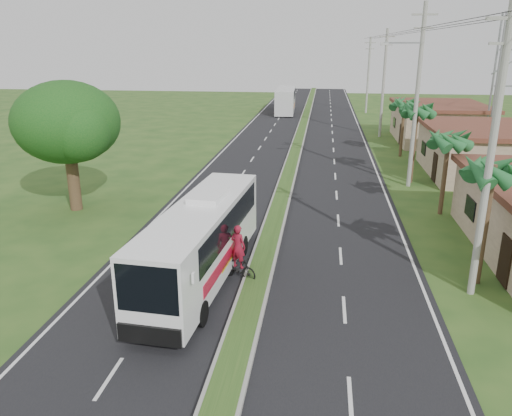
# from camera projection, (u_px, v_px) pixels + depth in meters

# --- Properties ---
(ground) EXTENTS (180.00, 180.00, 0.00)m
(ground) POSITION_uv_depth(u_px,v_px,m) (251.00, 304.00, 18.94)
(ground) COLOR #264A1B
(ground) RESTS_ON ground
(road_asphalt) EXTENTS (14.00, 160.00, 0.02)m
(road_asphalt) POSITION_uv_depth(u_px,v_px,m) (289.00, 175.00, 37.78)
(road_asphalt) COLOR black
(road_asphalt) RESTS_ON ground
(median_strip) EXTENTS (1.20, 160.00, 0.18)m
(median_strip) POSITION_uv_depth(u_px,v_px,m) (289.00, 174.00, 37.75)
(median_strip) COLOR gray
(median_strip) RESTS_ON ground
(lane_edge_left) EXTENTS (0.12, 160.00, 0.01)m
(lane_edge_left) POSITION_uv_depth(u_px,v_px,m) (202.00, 172.00, 38.63)
(lane_edge_left) COLOR silver
(lane_edge_left) RESTS_ON ground
(lane_edge_right) EXTENTS (0.12, 160.00, 0.01)m
(lane_edge_right) POSITION_uv_depth(u_px,v_px,m) (379.00, 178.00, 36.93)
(lane_edge_right) COLOR silver
(lane_edge_right) RESTS_ON ground
(shop_mid) EXTENTS (7.60, 10.60, 3.67)m
(shop_mid) POSITION_uv_depth(u_px,v_px,m) (478.00, 150.00, 37.31)
(shop_mid) COLOR #9E846B
(shop_mid) RESTS_ON ground
(shop_far) EXTENTS (8.60, 11.60, 3.82)m
(shop_far) POSITION_uv_depth(u_px,v_px,m) (438.00, 122.00, 50.48)
(shop_far) COLOR #9E846B
(shop_far) RESTS_ON ground
(palm_verge_a) EXTENTS (2.40, 2.40, 5.45)m
(palm_verge_a) POSITION_uv_depth(u_px,v_px,m) (493.00, 171.00, 19.15)
(palm_verge_a) COLOR #473321
(palm_verge_a) RESTS_ON ground
(palm_verge_b) EXTENTS (2.40, 2.40, 5.05)m
(palm_verge_b) POSITION_uv_depth(u_px,v_px,m) (449.00, 140.00, 27.70)
(palm_verge_b) COLOR #473321
(palm_verge_b) RESTS_ON ground
(palm_verge_c) EXTENTS (2.40, 2.40, 5.85)m
(palm_verge_c) POSITION_uv_depth(u_px,v_px,m) (417.00, 110.00, 34.13)
(palm_verge_c) COLOR #473321
(palm_verge_c) RESTS_ON ground
(palm_verge_d) EXTENTS (2.40, 2.40, 5.25)m
(palm_verge_d) POSITION_uv_depth(u_px,v_px,m) (405.00, 104.00, 42.72)
(palm_verge_d) COLOR #473321
(palm_verge_d) RESTS_ON ground
(shade_tree) EXTENTS (6.30, 6.00, 7.54)m
(shade_tree) POSITION_uv_depth(u_px,v_px,m) (65.00, 125.00, 28.35)
(shade_tree) COLOR #473321
(shade_tree) RESTS_ON ground
(utility_pole_a) EXTENTS (1.60, 0.28, 11.00)m
(utility_pole_a) POSITION_uv_depth(u_px,v_px,m) (491.00, 152.00, 17.98)
(utility_pole_a) COLOR gray
(utility_pole_a) RESTS_ON ground
(utility_pole_b) EXTENTS (3.20, 0.28, 12.00)m
(utility_pole_b) POSITION_uv_depth(u_px,v_px,m) (417.00, 95.00, 32.88)
(utility_pole_b) COLOR gray
(utility_pole_b) RESTS_ON ground
(utility_pole_c) EXTENTS (1.60, 0.28, 11.00)m
(utility_pole_c) POSITION_uv_depth(u_px,v_px,m) (384.00, 82.00, 51.90)
(utility_pole_c) COLOR gray
(utility_pole_c) RESTS_ON ground
(utility_pole_d) EXTENTS (1.60, 0.28, 10.50)m
(utility_pole_d) POSITION_uv_depth(u_px,v_px,m) (368.00, 74.00, 70.82)
(utility_pole_d) COLOR gray
(utility_pole_d) RESTS_ON ground
(coach_bus_main) EXTENTS (3.04, 10.94, 3.49)m
(coach_bus_main) POSITION_uv_depth(u_px,v_px,m) (202.00, 237.00, 20.31)
(coach_bus_main) COLOR white
(coach_bus_main) RESTS_ON ground
(coach_bus_far) EXTENTS (2.98, 11.84, 3.42)m
(coach_bus_far) POSITION_uv_depth(u_px,v_px,m) (286.00, 99.00, 72.59)
(coach_bus_far) COLOR silver
(coach_bus_far) RESTS_ON ground
(motorcyclist) EXTENTS (1.74, 1.11, 2.41)m
(motorcyclist) POSITION_uv_depth(u_px,v_px,m) (238.00, 259.00, 20.64)
(motorcyclist) COLOR black
(motorcyclist) RESTS_ON ground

